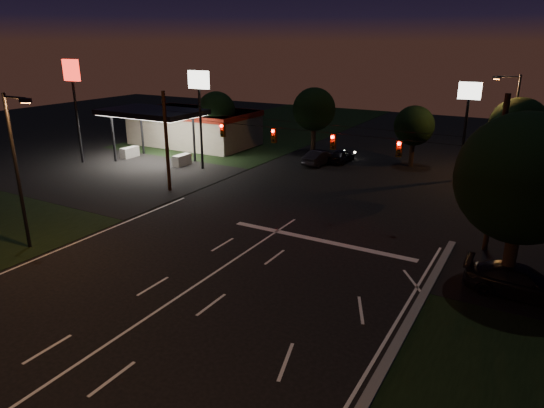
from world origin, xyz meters
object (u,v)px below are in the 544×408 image
Objects in this scene: utility_pole_right at (484,250)px; tree_right_near at (524,179)px; car_oncoming_b at (320,158)px; car_cross at (520,282)px; car_oncoming_a at (342,156)px.

utility_pole_right is 7.61m from tree_right_near.
car_cross reaches higher than car_oncoming_b.
tree_right_near is 26.92m from car_oncoming_b.
car_oncoming_b is 0.85× the size of car_cross.
car_oncoming_b reaches higher than car_oncoming_a.
utility_pole_right is 22.07m from car_oncoming_b.
tree_right_near is at bearing 74.11° from car_cross.
car_oncoming_b is at bearing 57.23° from car_oncoming_a.
utility_pole_right is 1.77× the size of car_cross.
car_cross is (19.08, -19.10, 0.02)m from car_oncoming_b.
car_oncoming_b is (-16.96, 14.10, 0.71)m from utility_pole_right.
car_cross is at bearing 143.76° from car_oncoming_b.
utility_pole_right reaches higher than car_oncoming_a.
car_oncoming_a is (-15.51, 16.16, 0.65)m from utility_pole_right.
tree_right_near is 2.02× the size of car_oncoming_b.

